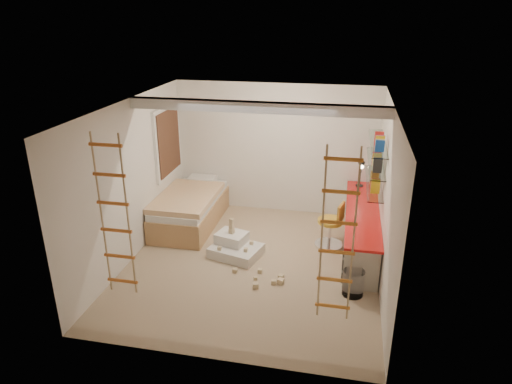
% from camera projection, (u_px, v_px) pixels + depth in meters
% --- Properties ---
extents(floor, '(4.50, 4.50, 0.00)m').
position_uv_depth(floor, '(252.00, 264.00, 7.49)').
color(floor, tan).
rests_on(floor, ground).
extents(ceiling_beam, '(4.00, 0.18, 0.16)m').
position_uv_depth(ceiling_beam, '(256.00, 107.00, 6.82)').
color(ceiling_beam, white).
rests_on(ceiling_beam, ceiling).
extents(window_frame, '(0.06, 1.15, 1.35)m').
position_uv_depth(window_frame, '(167.00, 142.00, 8.64)').
color(window_frame, white).
rests_on(window_frame, wall_left).
extents(window_blind, '(0.02, 1.00, 1.20)m').
position_uv_depth(window_blind, '(169.00, 142.00, 8.63)').
color(window_blind, '#4C2D1E').
rests_on(window_blind, window_frame).
extents(rope_ladder_left, '(0.41, 0.04, 2.13)m').
position_uv_depth(rope_ladder_left, '(115.00, 217.00, 5.58)').
color(rope_ladder_left, '#BE5F20').
rests_on(rope_ladder_left, ceiling).
extents(rope_ladder_right, '(0.41, 0.04, 2.13)m').
position_uv_depth(rope_ladder_right, '(338.00, 238.00, 5.08)').
color(rope_ladder_right, orange).
rests_on(rope_ladder_right, ceiling).
extents(waste_bin, '(0.31, 0.31, 0.39)m').
position_uv_depth(waste_bin, '(353.00, 283.00, 6.61)').
color(waste_bin, white).
rests_on(waste_bin, floor).
extents(desk, '(0.56, 2.80, 0.75)m').
position_uv_depth(desk, '(361.00, 228.00, 7.80)').
color(desk, red).
rests_on(desk, floor).
extents(shelves, '(0.25, 1.80, 0.71)m').
position_uv_depth(shelves, '(376.00, 163.00, 7.61)').
color(shelves, white).
rests_on(shelves, wall_right).
extents(bed, '(1.02, 2.00, 0.69)m').
position_uv_depth(bed, '(190.00, 208.00, 8.75)').
color(bed, '#AD7F51').
rests_on(bed, floor).
extents(task_lamp, '(0.14, 0.36, 0.57)m').
position_uv_depth(task_lamp, '(361.00, 169.00, 8.41)').
color(task_lamp, black).
rests_on(task_lamp, desk).
extents(swivel_chair, '(0.60, 0.60, 0.84)m').
position_uv_depth(swivel_chair, '(331.00, 231.00, 7.92)').
color(swivel_chair, gold).
rests_on(swivel_chair, floor).
extents(play_platform, '(0.93, 0.81, 0.35)m').
position_uv_depth(play_platform, '(235.00, 247.00, 7.72)').
color(play_platform, silver).
rests_on(play_platform, floor).
extents(toy_blocks, '(1.18, 1.09, 0.62)m').
position_uv_depth(toy_blocks, '(249.00, 257.00, 7.30)').
color(toy_blocks, '#CCB284').
rests_on(toy_blocks, floor).
extents(books, '(0.14, 0.64, 0.92)m').
position_uv_depth(books, '(376.00, 157.00, 7.57)').
color(books, yellow).
rests_on(books, shelves).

